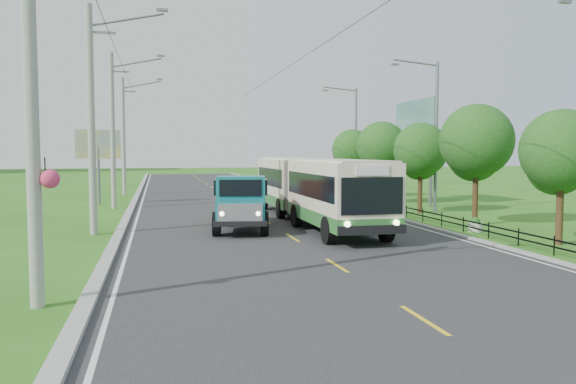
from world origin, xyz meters
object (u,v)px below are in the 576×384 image
object	(u,v)px
pole_nearest	(34,94)
tree_fourth	(420,153)
pole_far	(124,135)
pole_mid	(113,130)
billboard_left	(98,149)
planter_near	(475,225)
planter_mid	(401,209)
bus	(312,185)
tree_fifth	(381,149)
streetlight_far	(354,137)
billboard_right	(415,128)
tree_back	(353,152)
planter_far	(355,198)
tree_third	(476,145)
pole_near	(92,118)
tree_second	(560,155)
dump_truck	(241,199)
streetlight_mid	(434,131)

from	to	relation	value
pole_nearest	tree_fourth	xyz separation A→B (m)	(18.10, 17.14, -1.35)
pole_far	pole_mid	bearing A→B (deg)	-90.00
pole_nearest	billboard_left	distance (m)	27.05
planter_near	planter_mid	distance (m)	8.00
planter_near	bus	size ratio (longest dim) A/B	0.04
pole_mid	tree_fifth	bearing A→B (deg)	-2.71
pole_nearest	streetlight_far	distance (m)	36.30
pole_far	billboard_right	world-z (taller)	pole_far
tree_back	planter_near	bearing A→B (deg)	-93.57
streetlight_far	planter_far	size ratio (longest dim) A/B	13.54
tree_back	pole_mid	bearing A→B (deg)	-164.16
tree_third	billboard_right	distance (m)	12.18
pole_near	pole_far	xyz separation A→B (m)	(0.00, 24.00, 0.00)
billboard_right	bus	xyz separation A→B (m)	(-10.08, -9.12, -3.41)
pole_far	billboard_left	world-z (taller)	pole_far
planter_near	streetlight_far	bearing A→B (deg)	84.70
pole_near	planter_near	distance (m)	17.79
tree_fifth	billboard_left	distance (m)	19.74
tree_second	bus	size ratio (longest dim) A/B	0.32
streetlight_far	dump_truck	xyz separation A→B (m)	(-12.36, -18.87, -3.46)
tree_fifth	streetlight_mid	size ratio (longest dim) A/B	0.64
pole_nearest	pole_mid	xyz separation A→B (m)	(-0.02, 24.00, 0.16)
pole_nearest	bus	bearing A→B (deg)	53.01
tree_back	billboard_right	world-z (taller)	billboard_right
planter_far	streetlight_far	bearing A→B (deg)	71.20
streetlight_mid	planter_near	xyz separation A→B (m)	(-2.04, -8.00, -4.62)
pole_nearest	planter_far	xyz separation A→B (m)	(16.84, 25.00, -4.65)
bus	dump_truck	bearing A→B (deg)	-155.83
planter_mid	dump_truck	world-z (taller)	dump_truck
tree_third	planter_far	size ratio (longest dim) A/B	8.96
dump_truck	tree_second	bearing A→B (deg)	-21.85
streetlight_far	billboard_left	bearing A→B (deg)	-168.77
streetlight_far	bus	distance (m)	19.31
tree_fourth	streetlight_far	size ratio (longest dim) A/B	0.60
bus	tree_third	bearing A→B (deg)	-19.62
planter_far	dump_truck	world-z (taller)	dump_truck
tree_second	billboard_left	size ratio (longest dim) A/B	1.02
tree_back	planter_mid	size ratio (longest dim) A/B	8.21
pole_nearest	tree_fourth	distance (m)	24.96
pole_near	pole_far	bearing A→B (deg)	90.00
streetlight_far	streetlight_mid	bearing A→B (deg)	-90.00
tree_second	dump_truck	world-z (taller)	tree_second
tree_fourth	dump_truck	xyz separation A→B (m)	(-11.58, -5.02, -2.14)
tree_fifth	planter_near	size ratio (longest dim) A/B	8.66
pole_near	billboard_left	xyz separation A→B (m)	(-1.24, 15.00, -1.23)
pole_mid	planter_mid	bearing A→B (deg)	-22.54
bus	pole_nearest	bearing A→B (deg)	-126.86
streetlight_mid	bus	world-z (taller)	streetlight_mid
pole_far	streetlight_far	size ratio (longest dim) A/B	1.10
planter_mid	bus	xyz separation A→B (m)	(-6.38, -3.12, 1.65)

